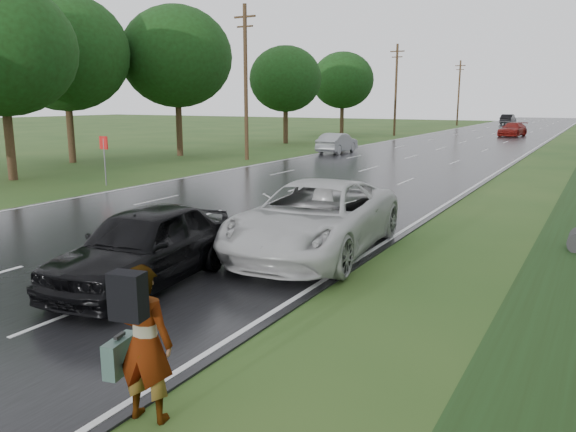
% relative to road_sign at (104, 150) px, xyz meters
% --- Properties ---
extents(road, '(14.00, 180.00, 0.04)m').
position_rel_road_sign_xyz_m(road, '(8.50, 33.00, -1.62)').
color(road, black).
rests_on(road, ground).
extents(edge_stripe_east, '(0.12, 180.00, 0.01)m').
position_rel_road_sign_xyz_m(edge_stripe_east, '(15.25, 33.00, -1.60)').
color(edge_stripe_east, silver).
rests_on(edge_stripe_east, road).
extents(edge_stripe_west, '(0.12, 180.00, 0.01)m').
position_rel_road_sign_xyz_m(edge_stripe_west, '(1.75, 33.00, -1.60)').
color(edge_stripe_west, silver).
rests_on(edge_stripe_west, road).
extents(center_line, '(0.12, 180.00, 0.01)m').
position_rel_road_sign_xyz_m(center_line, '(8.50, 33.00, -1.60)').
color(center_line, silver).
rests_on(center_line, road).
extents(road_sign, '(0.50, 0.06, 2.30)m').
position_rel_road_sign_xyz_m(road_sign, '(0.00, 0.00, 0.00)').
color(road_sign, slate).
rests_on(road_sign, ground).
extents(utility_pole_mid, '(1.60, 0.26, 10.00)m').
position_rel_road_sign_xyz_m(utility_pole_mid, '(-0.70, 13.00, 3.55)').
color(utility_pole_mid, '#3A2A18').
rests_on(utility_pole_mid, ground).
extents(utility_pole_far, '(1.60, 0.26, 10.00)m').
position_rel_road_sign_xyz_m(utility_pole_far, '(-0.70, 43.00, 3.55)').
color(utility_pole_far, '#3A2A18').
rests_on(utility_pole_far, ground).
extents(utility_pole_distant, '(1.60, 0.26, 10.00)m').
position_rel_road_sign_xyz_m(utility_pole_distant, '(-0.70, 73.00, 3.55)').
color(utility_pole_distant, '#3A2A18').
rests_on(utility_pole_distant, ground).
extents(tree_west_b, '(7.20, 7.20, 9.62)m').
position_rel_road_sign_xyz_m(tree_west_b, '(-5.50, -1.00, 4.73)').
color(tree_west_b, '#3A2A18').
rests_on(tree_west_b, ground).
extents(tree_west_c, '(7.80, 7.80, 10.43)m').
position_rel_road_sign_xyz_m(tree_west_c, '(-6.50, 13.00, 5.27)').
color(tree_west_c, '#3A2A18').
rests_on(tree_west_c, ground).
extents(tree_west_d, '(6.60, 6.60, 8.80)m').
position_rel_road_sign_xyz_m(tree_west_d, '(-5.70, 27.00, 4.18)').
color(tree_west_d, '#3A2A18').
rests_on(tree_west_d, ground).
extents(tree_west_e, '(8.00, 8.00, 10.44)m').
position_rel_road_sign_xyz_m(tree_west_e, '(-9.50, 6.00, 5.19)').
color(tree_west_e, '#3A2A18').
rests_on(tree_west_e, ground).
extents(tree_west_f, '(7.00, 7.00, 9.29)m').
position_rel_road_sign_xyz_m(tree_west_f, '(-6.30, 41.00, 4.49)').
color(tree_west_f, '#3A2A18').
rests_on(tree_west_f, ground).
extents(pedestrian, '(1.01, 0.77, 2.03)m').
position_rel_road_sign_xyz_m(pedestrian, '(15.68, -13.87, -0.60)').
color(pedestrian, '#A5998C').
rests_on(pedestrian, ground).
extents(white_pickup, '(3.66, 6.86, 1.83)m').
position_rel_road_sign_xyz_m(white_pickup, '(14.00, -5.87, -0.68)').
color(white_pickup, '#BCBCBC').
rests_on(white_pickup, road).
extents(dark_sedan, '(2.63, 5.25, 1.72)m').
position_rel_road_sign_xyz_m(dark_sedan, '(12.00, -10.00, -0.74)').
color(dark_sedan, black).
rests_on(dark_sedan, road).
extents(silver_sedan, '(1.65, 4.53, 1.49)m').
position_rel_road_sign_xyz_m(silver_sedan, '(2.70, 20.15, -0.86)').
color(silver_sedan, gray).
rests_on(silver_sedan, road).
extents(far_car_red, '(2.78, 5.38, 1.49)m').
position_rel_road_sign_xyz_m(far_car_red, '(11.15, 48.02, -0.86)').
color(far_car_red, maroon).
rests_on(far_car_red, road).
extents(far_car_dark, '(1.91, 5.06, 1.65)m').
position_rel_road_sign_xyz_m(far_car_dark, '(5.89, 79.97, -0.78)').
color(far_car_dark, black).
rests_on(far_car_dark, road).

